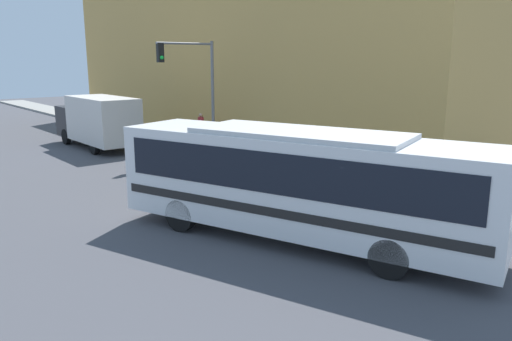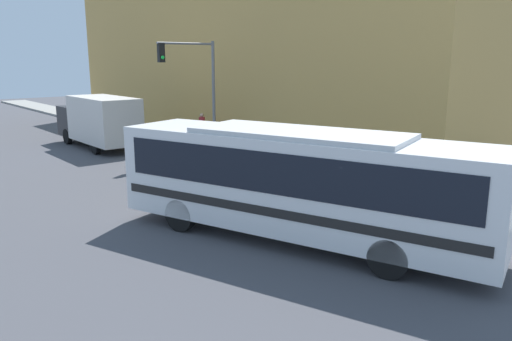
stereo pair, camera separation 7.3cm
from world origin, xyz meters
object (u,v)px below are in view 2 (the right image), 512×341
Objects in this scene: traffic_light_pole at (196,77)px; parking_meter at (253,142)px; city_bus at (298,178)px; delivery_truck at (99,120)px; pedestrian_near_corner at (202,128)px; fire_hydrant at (367,177)px.

traffic_light_pole is 4.37× the size of parking_meter.
delivery_truck is at bearing 65.79° from city_bus.
fire_hydrant is at bearing -93.77° from pedestrian_near_corner.
fire_hydrant is (3.94, -15.63, -1.04)m from delivery_truck.
delivery_truck reaches higher than fire_hydrant.
traffic_light_pole reaches higher than parking_meter.
city_bus is 6.19× the size of pedestrian_near_corner.
city_bus is at bearing -95.62° from delivery_truck.
fire_hydrant is at bearing -75.84° from delivery_truck.
city_bus is at bearing -111.14° from traffic_light_pole.
delivery_truck is at bearing 104.16° from fire_hydrant.
fire_hydrant is at bearing -90.00° from parking_meter.
city_bus is 13.37m from traffic_light_pole.
city_bus reaches higher than parking_meter.
pedestrian_near_corner is at bearing 86.23° from fire_hydrant.
traffic_light_pole is 4.61m from parking_meter.
pedestrian_near_corner is at bearing 81.67° from parking_meter.
traffic_light_pole is at bearing -128.60° from pedestrian_near_corner.
parking_meter is 0.74× the size of pedestrian_near_corner.
fire_hydrant is at bearing 1.43° from city_bus.
pedestrian_near_corner is (1.75, 2.19, -2.96)m from traffic_light_pole.
delivery_truck reaches higher than pedestrian_near_corner.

